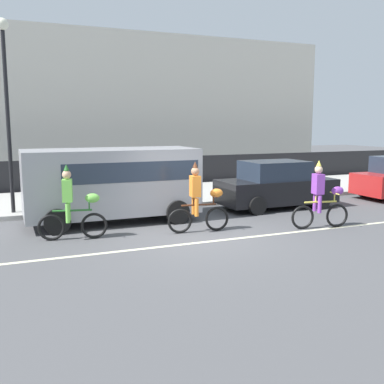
# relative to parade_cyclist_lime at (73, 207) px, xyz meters

# --- Properties ---
(ground_plane) EXTENTS (80.00, 80.00, 0.00)m
(ground_plane) POSITION_rel_parade_cyclist_lime_xyz_m (2.98, -1.02, -0.84)
(ground_plane) COLOR #4C4C4F
(road_centre_line) EXTENTS (36.00, 0.14, 0.01)m
(road_centre_line) POSITION_rel_parade_cyclist_lime_xyz_m (2.98, -1.52, -0.84)
(road_centre_line) COLOR beige
(road_centre_line) RESTS_ON ground
(sidewalk_curb) EXTENTS (60.00, 5.00, 0.15)m
(sidewalk_curb) POSITION_rel_parade_cyclist_lime_xyz_m (2.98, 5.48, -0.77)
(sidewalk_curb) COLOR #ADAAA3
(sidewalk_curb) RESTS_ON ground
(fence_line) EXTENTS (40.00, 0.08, 1.40)m
(fence_line) POSITION_rel_parade_cyclist_lime_xyz_m (2.98, 8.38, -0.14)
(fence_line) COLOR black
(fence_line) RESTS_ON ground
(building_backdrop) EXTENTS (28.00, 8.00, 7.91)m
(building_backdrop) POSITION_rel_parade_cyclist_lime_xyz_m (3.19, 16.98, 3.11)
(building_backdrop) COLOR beige
(building_backdrop) RESTS_ON ground
(parade_cyclist_lime) EXTENTS (1.70, 0.54, 1.92)m
(parade_cyclist_lime) POSITION_rel_parade_cyclist_lime_xyz_m (0.00, 0.00, 0.00)
(parade_cyclist_lime) COLOR black
(parade_cyclist_lime) RESTS_ON ground
(parade_cyclist_orange) EXTENTS (1.72, 0.50, 1.92)m
(parade_cyclist_orange) POSITION_rel_parade_cyclist_lime_xyz_m (3.25, -0.49, 0.00)
(parade_cyclist_orange) COLOR black
(parade_cyclist_orange) RESTS_ON ground
(parade_cyclist_purple) EXTENTS (1.70, 0.54, 1.92)m
(parade_cyclist_purple) POSITION_rel_parade_cyclist_lime_xyz_m (6.58, -1.38, 0.00)
(parade_cyclist_purple) COLOR black
(parade_cyclist_purple) RESTS_ON ground
(parked_van_grey) EXTENTS (5.00, 2.22, 2.18)m
(parked_van_grey) POSITION_rel_parade_cyclist_lime_xyz_m (1.45, 1.68, 0.44)
(parked_van_grey) COLOR #99999E
(parked_van_grey) RESTS_ON ground
(parked_car_black) EXTENTS (4.10, 1.92, 1.64)m
(parked_car_black) POSITION_rel_parade_cyclist_lime_xyz_m (7.15, 1.76, -0.06)
(parked_car_black) COLOR black
(parked_car_black) RESTS_ON ground
(street_lamp_post) EXTENTS (0.36, 0.36, 5.86)m
(street_lamp_post) POSITION_rel_parade_cyclist_lime_xyz_m (-1.35, 3.59, 3.15)
(street_lamp_post) COLOR black
(street_lamp_post) RESTS_ON sidewalk_curb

